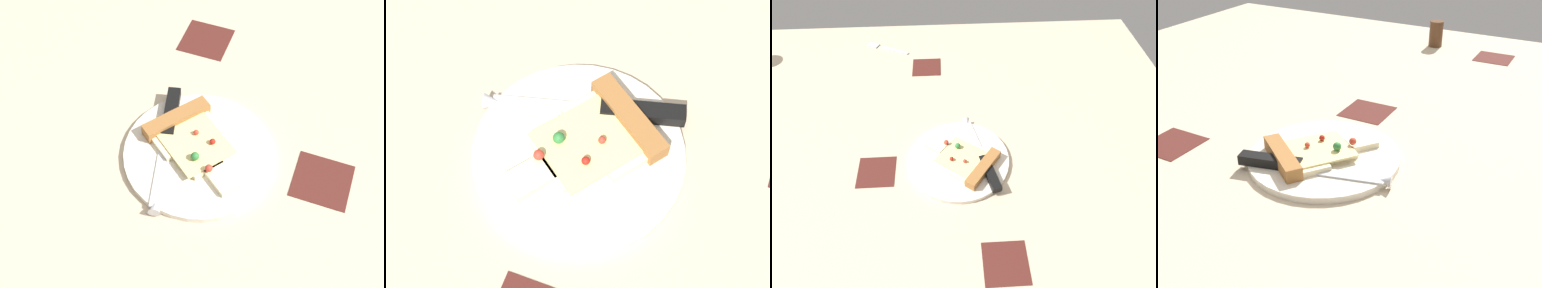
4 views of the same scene
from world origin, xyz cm
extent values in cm
cube|color=#C6B293|center=(0.00, 0.00, -1.50)|extent=(149.43, 149.43, 3.00)
cube|color=#4C1E19|center=(-21.71, -54.79, -0.10)|extent=(9.00, 9.00, 0.20)
cube|color=#4C1E19|center=(16.16, 17.52, -0.10)|extent=(9.00, 9.00, 0.20)
cube|color=#4C1E19|center=(-7.64, -10.39, -0.10)|extent=(9.00, 9.00, 0.20)
cylinder|color=silver|center=(-9.84, 9.50, 0.56)|extent=(24.64, 24.64, 1.11)
cube|color=beige|center=(-7.43, 12.70, 1.61)|extent=(12.40, 11.41, 1.00)
cube|color=beige|center=(-10.74, 8.31, 1.61)|extent=(9.12, 8.81, 1.00)
cube|color=beige|center=(-13.75, 4.31, 1.61)|extent=(6.00, 6.32, 1.00)
cube|color=#EDD88C|center=(-9.23, 10.30, 2.26)|extent=(13.37, 13.52, 0.30)
cube|color=#9E6633|center=(-5.62, 15.09, 2.21)|extent=(11.15, 9.30, 2.20)
sphere|color=red|center=(-7.53, 10.90, 2.86)|extent=(0.89, 0.89, 0.89)
sphere|color=red|center=(-13.50, 6.63, 3.02)|extent=(1.22, 1.22, 1.22)
sphere|color=#2D7A38|center=(-12.18, 9.39, 3.10)|extent=(1.37, 1.37, 1.37)
sphere|color=#B21E14|center=(-8.38, 7.78, 2.90)|extent=(0.97, 0.97, 0.97)
cube|color=silver|center=(-16.02, 13.68, 1.26)|extent=(12.13, 4.83, 0.30)
cone|color=silver|center=(-21.85, 12.24, 1.26)|extent=(2.42, 2.42, 2.00)
cube|color=black|center=(-4.38, 16.57, 1.91)|extent=(10.24, 4.54, 1.60)
cylinder|color=#4C2D19|center=(-4.83, -57.57, 3.46)|extent=(3.66, 3.66, 6.92)
camera|label=1|loc=(-57.37, -6.87, 72.68)|focal=50.55mm
camera|label=2|loc=(0.85, -20.16, 60.34)|focal=54.75mm
camera|label=3|loc=(40.56, 7.88, 64.84)|focal=31.09mm
camera|label=4|loc=(-45.19, 65.82, 39.73)|focal=44.35mm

